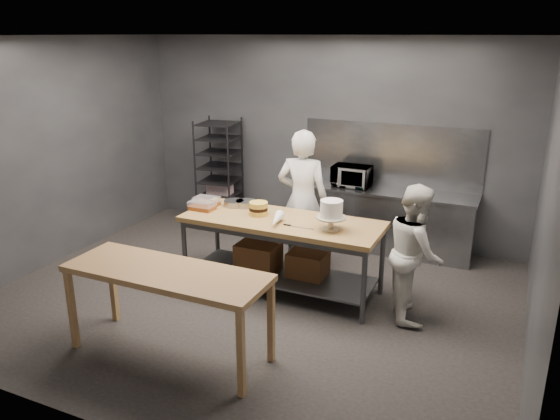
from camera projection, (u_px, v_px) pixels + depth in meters
name	position (u px, v px, depth m)	size (l,w,h in m)	color
ground	(252.00, 298.00, 6.54)	(6.00, 6.00, 0.00)	black
back_wall	(326.00, 139.00, 8.24)	(6.00, 0.04, 3.00)	#4C4F54
work_table	(281.00, 246.00, 6.60)	(2.40, 0.90, 0.92)	olive
near_counter	(167.00, 278.00, 5.16)	(2.00, 0.70, 0.90)	olive
back_counter	(382.00, 220.00, 7.89)	(2.60, 0.60, 0.90)	slate
splashback_panel	(391.00, 155.00, 7.88)	(2.60, 0.02, 0.90)	slate
speed_rack	(220.00, 175.00, 8.75)	(0.68, 0.72, 1.75)	black
chef_behind	(303.00, 201.00, 7.13)	(0.68, 0.45, 1.88)	white
chef_right	(415.00, 252.00, 5.91)	(0.74, 0.58, 1.52)	silver
microwave	(352.00, 176.00, 7.90)	(0.54, 0.37, 0.30)	black
frosted_cake_stand	(331.00, 211.00, 6.05)	(0.34, 0.34, 0.35)	#BFB598
layer_cake	(258.00, 209.00, 6.60)	(0.23, 0.23, 0.16)	gold
cake_pans	(240.00, 203.00, 6.94)	(0.41, 0.31, 0.07)	gray
piping_bag	(276.00, 220.00, 6.26)	(0.12, 0.12, 0.38)	white
offset_spatula	(294.00, 226.00, 6.22)	(0.36, 0.02, 0.02)	slate
pastry_clamshells	(204.00, 203.00, 6.89)	(0.35, 0.38, 0.11)	#A35320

